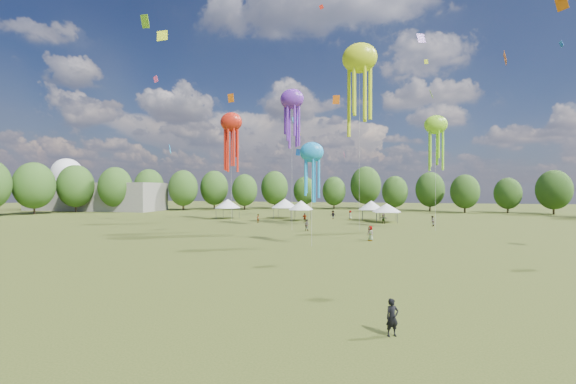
# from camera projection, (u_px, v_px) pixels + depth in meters

# --- Properties ---
(ground) EXTENTS (300.00, 300.00, 0.00)m
(ground) POSITION_uv_depth(u_px,v_px,m) (235.00, 315.00, 17.67)
(ground) COLOR #384416
(ground) RESTS_ON ground
(observer_main) EXTENTS (0.69, 0.61, 1.60)m
(observer_main) POSITION_uv_depth(u_px,v_px,m) (392.00, 317.00, 15.17)
(observer_main) COLOR black
(observer_main) RESTS_ON ground
(spectator_near) EXTENTS (1.03, 0.94, 1.71)m
(spectator_near) POSITION_uv_depth(u_px,v_px,m) (307.00, 225.00, 53.36)
(spectator_near) COLOR gray
(spectator_near) RESTS_ON ground
(spectators_far) EXTENTS (31.07, 31.09, 1.85)m
(spectators_far) POSITION_uv_depth(u_px,v_px,m) (357.00, 219.00, 64.06)
(spectators_far) COLOR gray
(spectators_far) RESTS_ON ground
(festival_tents) EXTENTS (37.64, 10.16, 4.18)m
(festival_tents) POSITION_uv_depth(u_px,v_px,m) (307.00, 205.00, 72.14)
(festival_tents) COLOR #47474C
(festival_tents) RESTS_ON ground
(show_kites) EXTENTS (39.11, 27.60, 27.76)m
(show_kites) POSITION_uv_depth(u_px,v_px,m) (317.00, 108.00, 55.76)
(show_kites) COLOR purple
(show_kites) RESTS_ON ground
(small_kites) EXTENTS (72.43, 62.92, 46.08)m
(small_kites) POSITION_uv_depth(u_px,v_px,m) (321.00, 45.00, 58.74)
(small_kites) COLOR purple
(small_kites) RESTS_ON ground
(treeline) EXTENTS (201.57, 95.24, 13.43)m
(treeline) POSITION_uv_depth(u_px,v_px,m) (323.00, 188.00, 79.37)
(treeline) COLOR #38281C
(treeline) RESTS_ON ground
(hangar) EXTENTS (40.00, 12.00, 8.00)m
(hangar) POSITION_uv_depth(u_px,v_px,m) (96.00, 197.00, 104.11)
(hangar) COLOR gray
(hangar) RESTS_ON ground
(radome) EXTENTS (9.00, 9.00, 16.00)m
(radome) POSITION_uv_depth(u_px,v_px,m) (67.00, 177.00, 113.54)
(radome) COLOR white
(radome) RESTS_ON ground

